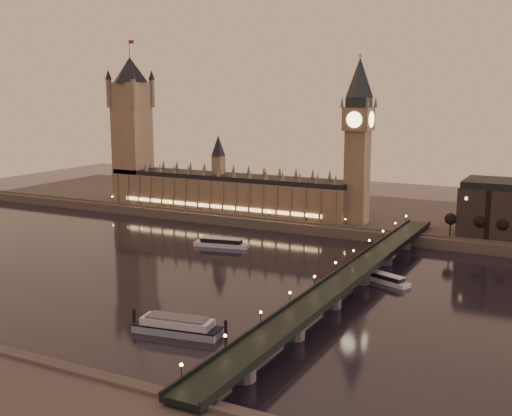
{
  "coord_description": "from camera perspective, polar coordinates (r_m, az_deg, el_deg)",
  "views": [
    {
      "loc": [
        181.23,
        -257.6,
        88.39
      ],
      "look_at": [
        28.24,
        35.0,
        27.6
      ],
      "focal_mm": 45.0,
      "sensor_mm": 36.0,
      "label": 1
    }
  ],
  "objects": [
    {
      "name": "bare_tree_1",
      "position": [
        377.51,
        19.12,
        -1.37
      ],
      "size": [
        5.89,
        5.89,
        11.98
      ],
      "color": "black",
      "rests_on": "ground"
    },
    {
      "name": "westminster_bridge",
      "position": [
        285.06,
        8.11,
        -6.58
      ],
      "size": [
        13.2,
        260.0,
        15.3
      ],
      "color": "black",
      "rests_on": "ground"
    },
    {
      "name": "bare_tree_2",
      "position": [
        375.85,
        21.2,
        -1.55
      ],
      "size": [
        5.89,
        5.89,
        11.98
      ],
      "color": "black",
      "rests_on": "ground"
    },
    {
      "name": "palace_of_westminster",
      "position": [
        443.6,
        -2.68,
        1.77
      ],
      "size": [
        180.0,
        26.62,
        52.0
      ],
      "color": "brown",
      "rests_on": "ground"
    },
    {
      "name": "bare_tree_0",
      "position": [
        379.67,
        17.06,
        -1.19
      ],
      "size": [
        5.89,
        5.89,
        11.98
      ],
      "color": "black",
      "rests_on": "ground"
    },
    {
      "name": "ground",
      "position": [
        327.13,
        -7.27,
        -5.33
      ],
      "size": [
        700.0,
        700.0,
        0.0
      ],
      "primitive_type": "plane",
      "color": "black",
      "rests_on": "ground"
    },
    {
      "name": "cruise_boat_a",
      "position": [
        368.13,
        -3.09,
        -3.11
      ],
      "size": [
        32.79,
        12.95,
        5.13
      ],
      "rotation": [
        0.0,
        0.0,
        0.19
      ],
      "color": "silver",
      "rests_on": "ground"
    },
    {
      "name": "victoria_tower",
      "position": [
        484.35,
        -10.99,
        7.57
      ],
      "size": [
        31.68,
        31.68,
        118.0
      ],
      "color": "brown",
      "rests_on": "ground"
    },
    {
      "name": "cruise_boat_b",
      "position": [
        305.75,
        11.52,
        -6.21
      ],
      "size": [
        24.24,
        14.61,
        4.39
      ],
      "rotation": [
        0.0,
        0.0,
        -0.39
      ],
      "color": "silver",
      "rests_on": "ground"
    },
    {
      "name": "moored_barge",
      "position": [
        241.42,
        -7.02,
        -10.37
      ],
      "size": [
        37.94,
        14.28,
        7.04
      ],
      "rotation": [
        0.0,
        0.0,
        0.15
      ],
      "color": "#808FA2",
      "rests_on": "ground"
    },
    {
      "name": "big_ben",
      "position": [
        400.15,
        9.07,
        6.8
      ],
      "size": [
        17.68,
        17.68,
        104.0
      ],
      "color": "brown",
      "rests_on": "ground"
    },
    {
      "name": "far_embankment",
      "position": [
        456.9,
        7.77,
        -0.44
      ],
      "size": [
        560.0,
        130.0,
        6.0
      ],
      "primitive_type": "cube",
      "color": "#423D35",
      "rests_on": "ground"
    }
  ]
}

